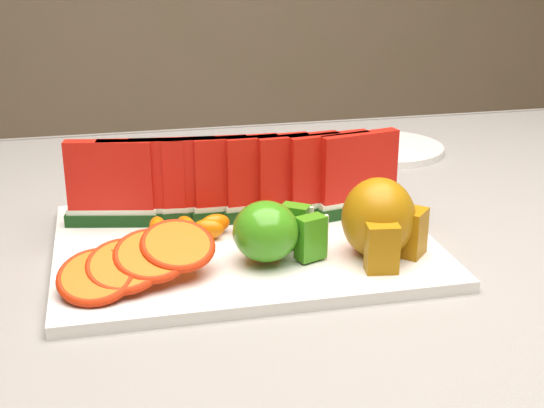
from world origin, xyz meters
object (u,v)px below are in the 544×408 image
(fork, at_px, (106,194))
(pear_cluster, at_px, (381,221))
(platter, at_px, (245,245))
(side_plate, at_px, (385,148))
(apple_cluster, at_px, (272,231))

(fork, bearing_deg, pear_cluster, -46.01)
(platter, relative_size, side_plate, 1.82)
(apple_cluster, xyz_separation_m, pear_cluster, (0.11, -0.01, 0.01))
(apple_cluster, xyz_separation_m, fork, (-0.16, 0.27, -0.04))
(side_plate, bearing_deg, platter, -131.29)
(pear_cluster, relative_size, side_plate, 0.45)
(side_plate, xyz_separation_m, fork, (-0.42, -0.11, -0.00))
(platter, relative_size, pear_cluster, 4.09)
(side_plate, bearing_deg, fork, -165.48)
(apple_cluster, xyz_separation_m, side_plate, (0.26, 0.38, -0.04))
(side_plate, bearing_deg, pear_cluster, -111.52)
(platter, height_order, fork, platter)
(platter, distance_m, apple_cluster, 0.07)
(apple_cluster, bearing_deg, platter, 105.90)
(platter, distance_m, side_plate, 0.43)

